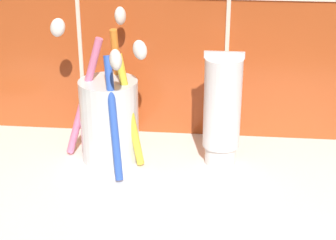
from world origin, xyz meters
TOP-DOWN VIEW (x-y plane):
  - sink_counter at (0.00, 0.00)cm, footprint 75.01×29.23cm
  - toothbrush_cup at (-11.77, 6.20)cm, footprint 12.13×12.98cm
  - toothpaste_tube at (1.57, 6.27)cm, footprint 4.57×4.35cm

SIDE VIEW (x-z plane):
  - sink_counter at x=0.00cm, z-range 0.00..2.00cm
  - toothbrush_cup at x=-11.77cm, z-range -1.40..16.52cm
  - toothpaste_tube at x=1.57cm, z-range 1.92..15.85cm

